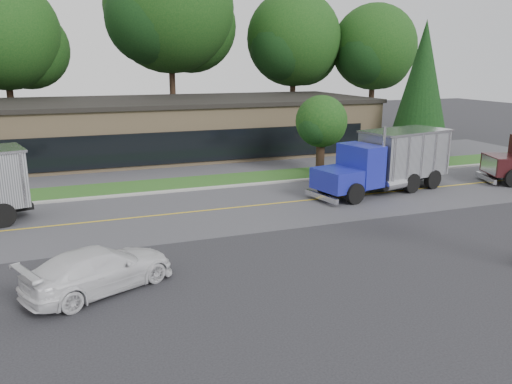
% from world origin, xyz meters
% --- Properties ---
extents(ground, '(140.00, 140.00, 0.00)m').
position_xyz_m(ground, '(0.00, 0.00, 0.00)').
color(ground, '#313136').
rests_on(ground, ground).
extents(road, '(60.00, 8.00, 0.02)m').
position_xyz_m(road, '(0.00, 9.00, 0.00)').
color(road, '#4E4E53').
rests_on(road, ground).
extents(center_line, '(60.00, 0.12, 0.01)m').
position_xyz_m(center_line, '(0.00, 9.00, 0.00)').
color(center_line, gold).
rests_on(center_line, ground).
extents(curb, '(60.00, 0.30, 0.12)m').
position_xyz_m(curb, '(0.00, 13.20, 0.00)').
color(curb, '#9E9E99').
rests_on(curb, ground).
extents(grass_verge, '(60.00, 3.40, 0.03)m').
position_xyz_m(grass_verge, '(0.00, 15.00, 0.00)').
color(grass_verge, '#25531C').
rests_on(grass_verge, ground).
extents(far_parking, '(60.00, 7.00, 0.02)m').
position_xyz_m(far_parking, '(0.00, 20.00, 0.00)').
color(far_parking, '#4E4E53').
rests_on(far_parking, ground).
extents(strip_mall, '(32.00, 12.00, 4.00)m').
position_xyz_m(strip_mall, '(2.00, 26.00, 2.00)').
color(strip_mall, '#A18662').
rests_on(strip_mall, ground).
extents(tree_far_b, '(9.84, 9.26, 14.03)m').
position_xyz_m(tree_far_b, '(-9.85, 34.12, 8.96)').
color(tree_far_b, '#382619').
rests_on(tree_far_b, ground).
extents(tree_far_c, '(12.52, 11.79, 17.87)m').
position_xyz_m(tree_far_c, '(4.19, 34.15, 11.41)').
color(tree_far_c, '#382619').
rests_on(tree_far_c, ground).
extents(tree_far_d, '(9.80, 9.23, 13.98)m').
position_xyz_m(tree_far_d, '(16.15, 33.12, 8.92)').
color(tree_far_d, '#382619').
rests_on(tree_far_d, ground).
extents(tree_far_e, '(9.01, 8.48, 12.85)m').
position_xyz_m(tree_far_e, '(24.14, 31.11, 8.20)').
color(tree_far_e, '#382619').
rests_on(tree_far_e, ground).
extents(evergreen_right, '(4.49, 4.49, 10.20)m').
position_xyz_m(evergreen_right, '(20.00, 18.00, 5.61)').
color(evergreen_right, '#382619').
rests_on(evergreen_right, ground).
extents(tree_verge, '(3.56, 3.35, 5.08)m').
position_xyz_m(tree_verge, '(10.05, 15.04, 3.23)').
color(tree_verge, '#382619').
rests_on(tree_verge, ground).
extents(dump_truck_blue, '(8.83, 4.28, 3.36)m').
position_xyz_m(dump_truck_blue, '(11.47, 9.44, 1.81)').
color(dump_truck_blue, black).
rests_on(dump_truck_blue, ground).
extents(rally_car, '(5.21, 3.87, 1.40)m').
position_xyz_m(rally_car, '(-4.69, 1.58, 0.70)').
color(rally_car, silver).
rests_on(rally_car, ground).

